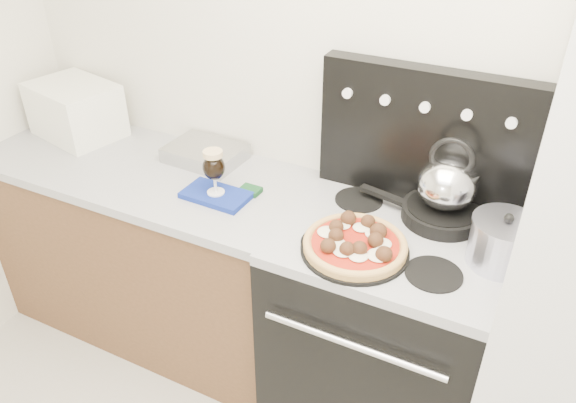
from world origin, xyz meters
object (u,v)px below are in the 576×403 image
Objects in this scene: stock_pot at (502,244)px; beer_glass at (214,172)px; base_cabinet at (156,254)px; stove_body at (380,334)px; pizza at (355,243)px; skillet at (442,213)px; pizza_pan at (355,250)px; toaster_oven at (76,110)px; tea_kettle at (448,180)px; oven_mitt at (216,195)px.

beer_glass is at bearing -177.25° from stock_pot.
base_cabinet is 1.65× the size of stove_body.
pizza is 0.46m from stock_pot.
beer_glass is 0.54× the size of pizza.
pizza reaches higher than skillet.
beer_glass is at bearing 170.45° from pizza_pan.
toaster_oven is 1.69m from tea_kettle.
toaster_oven is 1.50× the size of oven_mitt.
beer_glass is 1.04m from stock_pot.
pizza is (1.48, -0.29, -0.07)m from toaster_oven.
toaster_oven is at bearing 175.86° from stock_pot.
stove_body is 2.28× the size of toaster_oven.
toaster_oven reaches higher than base_cabinet.
pizza reaches higher than pizza_pan.
base_cabinet is 1.15m from pizza_pan.
beer_glass reaches higher than oven_mitt.
beer_glass reaches higher than skillet.
tea_kettle is at bearing 56.27° from pizza.
skillet is at bearing 52.41° from stove_body.
pizza_pan is 1.26× the size of skillet.
base_cabinet is at bearing -1.23° from toaster_oven.
stock_pot is (1.45, -0.02, 0.56)m from base_cabinet.
skillet is at bearing 56.27° from pizza_pan.
oven_mitt is at bearing -177.25° from stock_pot.
pizza_pan is at bearing -123.73° from skillet.
toaster_oven is 1.71× the size of tea_kettle.
tea_kettle reaches higher than toaster_oven.
oven_mitt is at bearing 170.45° from pizza.
stock_pot reaches higher than pizza.
oven_mitt is 1.25× the size of stock_pot.
stove_body is at bearing -140.48° from tea_kettle.
toaster_oven is (-0.46, 0.12, 0.59)m from base_cabinet.
stock_pot reaches higher than base_cabinet.
skillet is at bearing 14.53° from beer_glass.
stock_pot is (1.04, 0.05, 0.08)m from oven_mitt.
beer_glass is 0.84m from skillet.
beer_glass is at bearing 170.45° from pizza.
oven_mitt is (0.42, -0.07, 0.48)m from base_cabinet.
skillet is at bearing 56.27° from pizza.
skillet reaches higher than oven_mitt.
pizza_pan is 0.03m from pizza.
pizza is at bearing -123.73° from skillet.
beer_glass is (0.87, -0.19, -0.01)m from toaster_oven.
stock_pot is (1.91, -0.14, -0.03)m from toaster_oven.
pizza_pan is (0.61, -0.10, -0.09)m from beer_glass.
stock_pot is at bearing 19.40° from pizza_pan.
stove_body is at bearing 3.93° from oven_mitt.
stove_body is at bearing 3.93° from beer_glass.
toaster_oven is 1.36× the size of skillet.
pizza is (1.02, -0.17, 0.53)m from base_cabinet.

